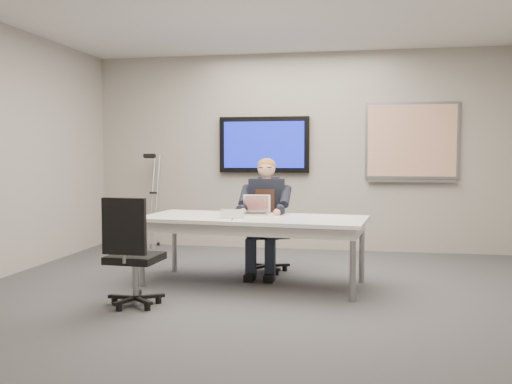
% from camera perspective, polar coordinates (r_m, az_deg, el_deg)
% --- Properties ---
extents(floor, '(6.00, 6.00, 0.02)m').
position_cam_1_polar(floor, '(5.38, 0.67, -10.86)').
color(floor, '#3C3C3F').
rests_on(floor, ground).
extents(wall_back, '(6.00, 0.02, 2.80)m').
position_cam_1_polar(wall_back, '(8.18, 4.34, 4.04)').
color(wall_back, '#A39C93').
rests_on(wall_back, ground).
extents(wall_front, '(6.00, 0.02, 2.80)m').
position_cam_1_polar(wall_front, '(2.31, -12.40, 4.72)').
color(wall_front, '#A39C93').
rests_on(wall_front, ground).
extents(conference_table, '(2.39, 1.18, 0.71)m').
position_cam_1_polar(conference_table, '(5.93, -0.27, -3.28)').
color(conference_table, white).
rests_on(conference_table, ground).
extents(tv_display, '(1.30, 0.09, 0.80)m').
position_cam_1_polar(tv_display, '(8.20, 0.82, 4.75)').
color(tv_display, black).
rests_on(tv_display, wall_back).
extents(whiteboard, '(1.25, 0.08, 1.10)m').
position_cam_1_polar(whiteboard, '(8.12, 15.29, 4.84)').
color(whiteboard, gray).
rests_on(whiteboard, wall_back).
extents(office_chair_far, '(0.62, 0.62, 1.00)m').
position_cam_1_polar(office_chair_far, '(6.67, 1.05, -5.25)').
color(office_chair_far, black).
rests_on(office_chair_far, ground).
extents(office_chair_near, '(0.49, 0.49, 0.99)m').
position_cam_1_polar(office_chair_near, '(5.23, -12.19, -7.89)').
color(office_chair_near, black).
rests_on(office_chair_near, ground).
extents(seated_person, '(0.43, 0.74, 1.32)m').
position_cam_1_polar(seated_person, '(6.40, 0.83, -3.66)').
color(seated_person, '#1E2332').
rests_on(seated_person, office_chair_far).
extents(crutch, '(0.21, 0.71, 1.46)m').
position_cam_1_polar(crutch, '(8.47, -10.16, -0.75)').
color(crutch, '#A3A6AA').
rests_on(crutch, ground).
extents(laptop, '(0.32, 0.32, 0.21)m').
position_cam_1_polar(laptop, '(6.17, -0.05, -1.75)').
color(laptop, silver).
rests_on(laptop, conference_table).
extents(name_tent, '(0.24, 0.11, 0.09)m').
position_cam_1_polar(name_tent, '(5.77, -2.39, -2.19)').
color(name_tent, silver).
rests_on(name_tent, conference_table).
extents(pen, '(0.03, 0.13, 0.01)m').
position_cam_1_polar(pen, '(5.66, -2.38, -2.73)').
color(pen, black).
rests_on(pen, conference_table).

